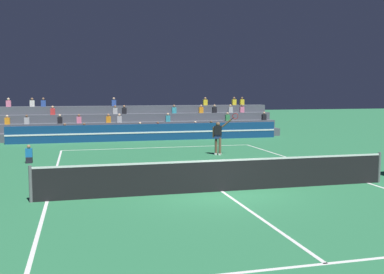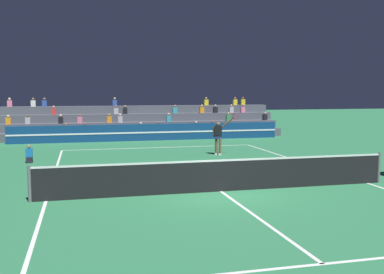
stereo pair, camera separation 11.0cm
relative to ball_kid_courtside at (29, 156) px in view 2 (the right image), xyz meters
name	(u,v)px [view 2 (the right image)]	position (x,y,z in m)	size (l,w,h in m)	color
ground_plane	(221,191)	(6.78, -7.81, -0.33)	(120.00, 120.00, 0.00)	#2D7A4C
court_lines	(221,191)	(6.78, -7.81, -0.33)	(11.10, 23.90, 0.01)	white
tennis_net	(221,175)	(6.78, -7.81, 0.21)	(12.00, 0.10, 1.10)	slate
sponsor_banner_wall	(149,132)	(6.78, 7.99, 0.22)	(18.00, 0.26, 1.10)	navy
bleacher_stand	(143,125)	(6.78, 11.16, 0.50)	(19.82, 3.80, 2.83)	#4C515B
ball_kid_courtside	(29,156)	(0.00, 0.00, 0.00)	(0.30, 0.36, 0.84)	black
tennis_player	(219,136)	(9.24, 0.35, 0.65)	(1.23, 0.80, 2.24)	brown
tennis_ball	(156,164)	(5.58, -2.06, -0.30)	(0.07, 0.07, 0.07)	#C6DB33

